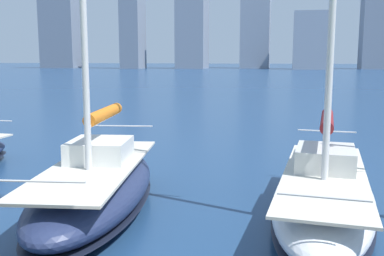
# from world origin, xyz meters

# --- Properties ---
(city_skyline) EXTENTS (171.05, 22.69, 47.07)m
(city_skyline) POSITION_xyz_m (-0.18, -159.72, 17.09)
(city_skyline) COLOR #8B96A5
(city_skyline) RESTS_ON ground
(sailboat_maroon) EXTENTS (3.02, 8.05, 12.66)m
(sailboat_maroon) POSITION_xyz_m (-3.18, -6.56, 0.71)
(sailboat_maroon) COLOR white
(sailboat_maroon) RESTS_ON ground
(sailboat_orange) EXTENTS (3.50, 7.59, 9.55)m
(sailboat_orange) POSITION_xyz_m (2.50, -5.79, 0.72)
(sailboat_orange) COLOR navy
(sailboat_orange) RESTS_ON ground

